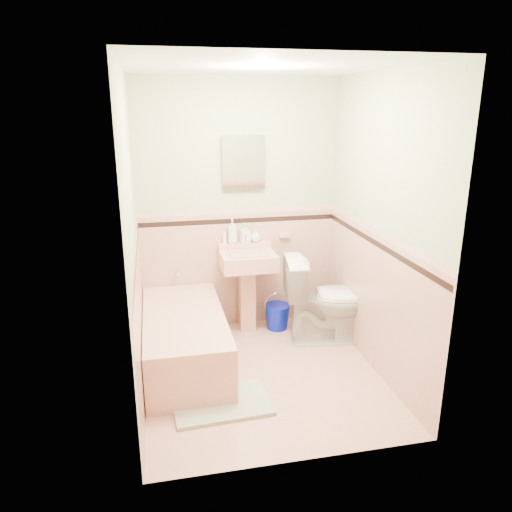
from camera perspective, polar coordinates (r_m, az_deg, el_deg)
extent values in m
plane|color=#D6A08C|center=(4.37, 0.70, -13.59)|extent=(2.20, 2.20, 0.00)
plane|color=white|center=(3.77, 0.85, 21.17)|extent=(2.20, 2.20, 0.00)
plane|color=beige|center=(4.94, -2.07, 5.62)|extent=(2.50, 0.00, 2.50)
plane|color=beige|center=(2.87, 5.63, -2.97)|extent=(2.50, 0.00, 2.50)
plane|color=beige|center=(3.80, -14.11, 1.60)|extent=(0.00, 2.50, 2.50)
plane|color=beige|center=(4.22, 14.16, 3.10)|extent=(0.00, 2.50, 2.50)
plane|color=#D9A591|center=(5.10, -1.96, -1.59)|extent=(2.00, 0.00, 2.00)
plane|color=#D9A591|center=(3.16, 5.21, -14.02)|extent=(2.00, 0.00, 2.00)
plane|color=#D9A591|center=(4.02, -13.26, -7.36)|extent=(0.00, 2.20, 2.20)
plane|color=#D9A591|center=(4.41, 13.41, -5.12)|extent=(0.00, 2.20, 2.20)
plane|color=black|center=(4.95, -2.01, 4.10)|extent=(2.00, 0.00, 2.00)
plane|color=black|center=(2.94, 5.45, -5.24)|extent=(2.00, 0.00, 2.00)
plane|color=black|center=(3.84, -13.70, -0.26)|extent=(0.00, 2.20, 2.20)
plane|color=black|center=(4.24, 13.82, 1.39)|extent=(0.00, 2.20, 2.20)
plane|color=#D6A295|center=(4.93, -2.03, 5.23)|extent=(2.00, 0.00, 2.00)
plane|color=#D6A295|center=(2.90, 5.50, -3.41)|extent=(2.00, 0.00, 2.00)
plane|color=#D6A295|center=(3.81, -13.80, 1.18)|extent=(0.00, 2.20, 2.20)
plane|color=#D6A295|center=(4.22, 13.91, 2.70)|extent=(0.00, 2.20, 2.20)
cube|color=tan|center=(4.48, -8.24, -9.72)|extent=(0.70, 1.50, 0.45)
cylinder|color=silver|center=(4.99, -9.04, -1.87)|extent=(0.04, 0.12, 0.04)
cylinder|color=silver|center=(4.92, -1.25, 1.99)|extent=(0.02, 0.02, 0.10)
cube|color=white|center=(4.85, -1.47, 10.79)|extent=(0.38, 0.04, 0.47)
cube|color=tan|center=(5.07, 3.29, 2.42)|extent=(0.11, 0.06, 0.04)
imported|color=#B2B2B2|center=(4.92, -2.76, 2.87)|extent=(0.10, 0.10, 0.25)
imported|color=#B2B2B2|center=(4.95, -1.30, 2.69)|extent=(0.11, 0.11, 0.20)
imported|color=#B2B2B2|center=(4.98, -0.07, 2.39)|extent=(0.13, 0.13, 0.13)
cylinder|color=white|center=(4.92, -3.67, 2.11)|extent=(0.05, 0.05, 0.12)
imported|color=white|center=(4.84, 8.35, -4.99)|extent=(0.90, 0.59, 0.86)
cube|color=#929F84|center=(4.00, -4.01, -16.63)|extent=(0.77, 0.53, 0.03)
cube|color=#BF1E59|center=(4.05, -6.57, -15.49)|extent=(0.15, 0.07, 0.06)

